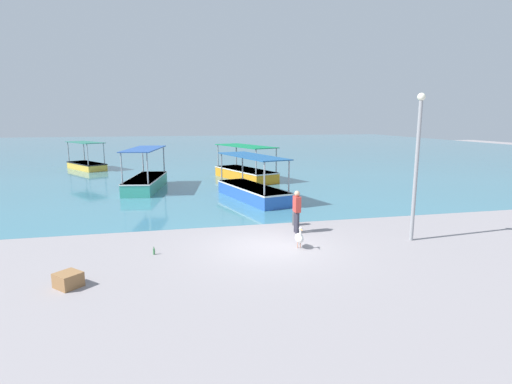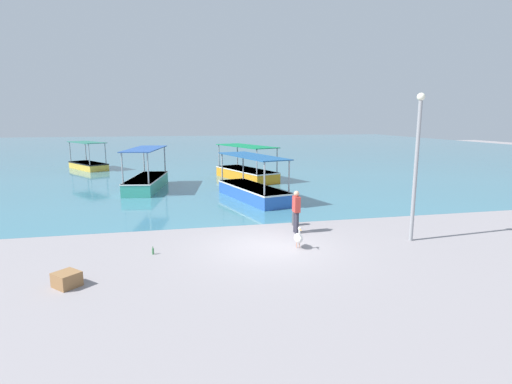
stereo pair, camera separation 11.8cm
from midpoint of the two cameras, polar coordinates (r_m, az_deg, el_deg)
name	(u,v)px [view 1 (the left image)]	position (r m, az deg, el deg)	size (l,w,h in m)	color
ground	(268,247)	(14.21, 1.54, -7.83)	(120.00, 120.00, 0.00)	gray
harbor_water	(189,149)	(61.33, -9.56, 6.14)	(110.00, 90.00, 0.00)	teal
fishing_boat_far_right	(146,181)	(26.30, -15.59, 1.54)	(2.70, 5.99, 2.61)	teal
fishing_boat_near_left	(87,164)	(38.52, -23.13, 3.70)	(3.96, 4.82, 2.42)	gold
fishing_boat_center	(245,172)	(29.62, -1.65, 2.85)	(3.91, 6.38, 2.49)	orange
fishing_boat_far_left	(252,190)	(22.25, -0.70, 0.29)	(3.16, 6.14, 2.44)	#2957B0
pelican	(299,238)	(14.05, 5.97, -6.50)	(0.33, 0.81, 0.80)	#E0997A
lamp_post	(417,159)	(15.46, 21.79, 4.39)	(0.28, 0.28, 5.34)	gray
mooring_bollard	(296,217)	(16.99, 5.50, -3.57)	(0.31, 0.31, 0.67)	#47474C
fisherman_standing	(297,210)	(15.75, 5.63, -2.63)	(0.22, 0.40, 1.69)	#2F2E3B
cargo_crate	(68,280)	(12.07, -25.50, -11.26)	(0.61, 0.58, 0.40)	olive
glass_bottle	(154,251)	(13.84, -14.61, -8.21)	(0.07, 0.07, 0.27)	#3F7F4C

